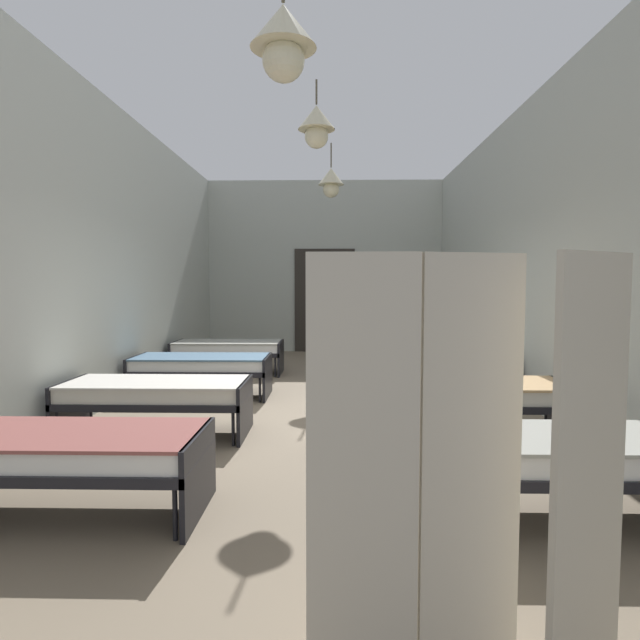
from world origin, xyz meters
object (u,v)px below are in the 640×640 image
bed_left_row_0 (64,451)px  bed_left_row_1 (157,394)px  bed_left_row_3 (228,349)px  bed_right_row_3 (417,349)px  bed_right_row_1 (476,395)px  patient_seated_primary (413,335)px  nurse_near_aisle (341,389)px  privacy_screen (473,479)px  bed_left_row_2 (202,365)px  bed_right_row_2 (439,366)px  bed_right_row_0 (553,455)px

bed_left_row_0 → bed_left_row_1: size_ratio=1.00×
bed_left_row_3 → bed_right_row_3: (3.32, 0.00, 0.00)m
bed_right_row_1 → patient_seated_primary: size_ratio=2.37×
bed_left_row_1 → bed_right_row_1: 3.32m
bed_right_row_3 → nurse_near_aisle: nurse_near_aisle is taller
bed_right_row_1 → privacy_screen: size_ratio=1.12×
bed_right_row_1 → bed_left_row_2: size_ratio=1.00×
nurse_near_aisle → bed_left_row_0: bearing=85.3°
bed_left_row_3 → nurse_near_aisle: nurse_near_aisle is taller
bed_left_row_2 → privacy_screen: 5.86m
nurse_near_aisle → bed_left_row_2: bearing=-3.6°
bed_left_row_1 → bed_right_row_3: same height
bed_left_row_0 → nurse_near_aisle: (1.93, 1.73, 0.09)m
bed_right_row_2 → privacy_screen: privacy_screen is taller
bed_left_row_2 → bed_left_row_1: bearing=-90.0°
bed_right_row_2 → patient_seated_primary: bearing=169.0°
bed_right_row_3 → nurse_near_aisle: size_ratio=1.28×
bed_right_row_3 → privacy_screen: privacy_screen is taller
bed_left_row_0 → nurse_near_aisle: bearing=41.9°
bed_left_row_1 → bed_right_row_1: bearing=0.0°
bed_left_row_2 → bed_right_row_3: (3.32, 1.90, 0.00)m
bed_right_row_1 → patient_seated_primary: patient_seated_primary is taller
bed_right_row_1 → patient_seated_primary: (-0.35, 1.97, 0.43)m
bed_left_row_1 → bed_left_row_2: size_ratio=1.00×
privacy_screen → patient_seated_primary: bearing=68.4°
bed_right_row_0 → patient_seated_primary: bearing=95.2°
bed_left_row_3 → bed_right_row_3: same height
bed_left_row_2 → bed_right_row_3: same height
bed_right_row_0 → nurse_near_aisle: (-1.39, 1.73, 0.09)m
nurse_near_aisle → bed_right_row_1: bearing=-129.5°
bed_right_row_3 → patient_seated_primary: size_ratio=2.37×
nurse_near_aisle → patient_seated_primary: 2.40m
nurse_near_aisle → privacy_screen: privacy_screen is taller
bed_left_row_0 → nurse_near_aisle: size_ratio=1.28×
bed_left_row_3 → patient_seated_primary: patient_seated_primary is taller
patient_seated_primary → bed_right_row_0: bearing=-84.8°
bed_right_row_3 → patient_seated_primary: patient_seated_primary is taller
bed_right_row_2 → bed_left_row_1: bearing=-150.2°
bed_right_row_2 → bed_right_row_3: 1.90m
bed_right_row_0 → bed_right_row_2: 3.80m
bed_left_row_1 → bed_right_row_2: 3.83m
bed_right_row_0 → bed_left_row_3: (-3.32, 5.70, 0.00)m
bed_right_row_1 → bed_right_row_3: size_ratio=1.00×
bed_right_row_1 → patient_seated_primary: bearing=100.1°
bed_right_row_0 → bed_left_row_1: 3.83m
bed_left_row_0 → nurse_near_aisle: 2.59m
bed_left_row_0 → bed_right_row_3: 6.60m
bed_right_row_1 → bed_left_row_3: same height
bed_right_row_1 → bed_left_row_3: size_ratio=1.00×
bed_right_row_0 → privacy_screen: privacy_screen is taller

